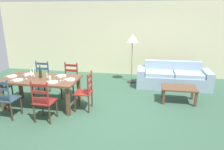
{
  "coord_description": "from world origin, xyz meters",
  "views": [
    {
      "loc": [
        1.06,
        -4.51,
        2.34
      ],
      "look_at": [
        0.16,
        0.6,
        0.75
      ],
      "focal_mm": 33.3,
      "sensor_mm": 36.0,
      "label": 1
    }
  ],
  "objects_px": {
    "dining_chair_head_east": "(85,91)",
    "wine_glass_near_left": "(26,75)",
    "dining_table": "(41,81)",
    "wine_bottle": "(40,73)",
    "couch": "(173,78)",
    "wine_glass_far_left": "(31,72)",
    "dining_chair_near_right": "(44,101)",
    "dining_chair_far_left": "(41,78)",
    "wine_glass_near_right": "(60,77)",
    "coffee_table": "(179,89)",
    "dining_chair_near_left": "(7,98)",
    "standing_lamp": "(132,41)",
    "dining_chair_far_right": "(70,80)",
    "coffee_cup_primary": "(50,78)"
  },
  "relations": [
    {
      "from": "dining_chair_head_east",
      "to": "wine_glass_near_left",
      "type": "distance_m",
      "value": 1.52
    },
    {
      "from": "dining_table",
      "to": "wine_bottle",
      "type": "xyz_separation_m",
      "value": [
        -0.01,
        0.03,
        0.2
      ]
    },
    {
      "from": "couch",
      "to": "wine_glass_far_left",
      "type": "bearing_deg",
      "value": -152.67
    },
    {
      "from": "wine_bottle",
      "to": "wine_glass_near_left",
      "type": "height_order",
      "value": "wine_bottle"
    },
    {
      "from": "dining_chair_near_right",
      "to": "wine_glass_far_left",
      "type": "relative_size",
      "value": 5.96
    },
    {
      "from": "dining_table",
      "to": "dining_chair_far_left",
      "type": "xyz_separation_m",
      "value": [
        -0.43,
        0.79,
        -0.19
      ]
    },
    {
      "from": "wine_glass_near_right",
      "to": "coffee_table",
      "type": "distance_m",
      "value": 3.1
    },
    {
      "from": "dining_chair_far_left",
      "to": "dining_table",
      "type": "bearing_deg",
      "value": -61.52
    },
    {
      "from": "dining_table",
      "to": "dining_chair_head_east",
      "type": "xyz_separation_m",
      "value": [
        1.16,
        -0.01,
        -0.19
      ]
    },
    {
      "from": "dining_chair_head_east",
      "to": "wine_bottle",
      "type": "xyz_separation_m",
      "value": [
        -1.16,
        0.04,
        0.39
      ]
    },
    {
      "from": "wine_bottle",
      "to": "wine_glass_near_left",
      "type": "distance_m",
      "value": 0.34
    },
    {
      "from": "dining_chair_far_left",
      "to": "wine_glass_near_right",
      "type": "relative_size",
      "value": 5.96
    },
    {
      "from": "dining_chair_near_right",
      "to": "couch",
      "type": "relative_size",
      "value": 0.42
    },
    {
      "from": "dining_chair_far_left",
      "to": "coffee_table",
      "type": "distance_m",
      "value": 3.9
    },
    {
      "from": "dining_chair_far_left",
      "to": "wine_glass_near_left",
      "type": "height_order",
      "value": "dining_chair_far_left"
    },
    {
      "from": "dining_chair_near_left",
      "to": "dining_chair_near_right",
      "type": "height_order",
      "value": "same"
    },
    {
      "from": "dining_chair_near_left",
      "to": "wine_glass_near_right",
      "type": "relative_size",
      "value": 5.96
    },
    {
      "from": "couch",
      "to": "standing_lamp",
      "type": "relative_size",
      "value": 1.4
    },
    {
      "from": "dining_table",
      "to": "couch",
      "type": "bearing_deg",
      "value": 31.22
    },
    {
      "from": "dining_chair_far_right",
      "to": "wine_bottle",
      "type": "distance_m",
      "value": 0.95
    },
    {
      "from": "dining_chair_far_right",
      "to": "couch",
      "type": "height_order",
      "value": "dining_chair_far_right"
    },
    {
      "from": "coffee_cup_primary",
      "to": "dining_chair_far_right",
      "type": "bearing_deg",
      "value": 77.23
    },
    {
      "from": "dining_chair_head_east",
      "to": "dining_chair_near_left",
      "type": "bearing_deg",
      "value": -156.25
    },
    {
      "from": "wine_glass_far_left",
      "to": "coffee_table",
      "type": "relative_size",
      "value": 0.18
    },
    {
      "from": "dining_chair_near_left",
      "to": "dining_chair_far_right",
      "type": "relative_size",
      "value": 1.0
    },
    {
      "from": "dining_chair_near_left",
      "to": "coffee_cup_primary",
      "type": "height_order",
      "value": "dining_chair_near_left"
    },
    {
      "from": "dining_chair_far_right",
      "to": "coffee_table",
      "type": "xyz_separation_m",
      "value": [
        3.0,
        0.12,
        -0.12
      ]
    },
    {
      "from": "dining_table",
      "to": "couch",
      "type": "height_order",
      "value": "couch"
    },
    {
      "from": "wine_bottle",
      "to": "coffee_cup_primary",
      "type": "xyz_separation_m",
      "value": [
        0.29,
        -0.1,
        -0.07
      ]
    },
    {
      "from": "dining_chair_far_left",
      "to": "coffee_cup_primary",
      "type": "distance_m",
      "value": 1.16
    },
    {
      "from": "wine_bottle",
      "to": "wine_glass_far_left",
      "type": "xyz_separation_m",
      "value": [
        -0.32,
        0.11,
        -0.01
      ]
    },
    {
      "from": "dining_chair_far_right",
      "to": "wine_glass_near_left",
      "type": "xyz_separation_m",
      "value": [
        -0.79,
        -0.88,
        0.38
      ]
    },
    {
      "from": "wine_glass_far_left",
      "to": "dining_table",
      "type": "bearing_deg",
      "value": -22.91
    },
    {
      "from": "wine_bottle",
      "to": "dining_table",
      "type": "bearing_deg",
      "value": -78.51
    },
    {
      "from": "dining_chair_far_right",
      "to": "wine_glass_far_left",
      "type": "height_order",
      "value": "dining_chair_far_right"
    },
    {
      "from": "dining_chair_near_right",
      "to": "dining_chair_far_left",
      "type": "height_order",
      "value": "same"
    },
    {
      "from": "dining_chair_near_left",
      "to": "coffee_cup_primary",
      "type": "relative_size",
      "value": 10.67
    },
    {
      "from": "couch",
      "to": "dining_chair_far_left",
      "type": "bearing_deg",
      "value": -161.5
    },
    {
      "from": "standing_lamp",
      "to": "dining_chair_near_right",
      "type": "bearing_deg",
      "value": -119.04
    },
    {
      "from": "dining_chair_head_east",
      "to": "wine_bottle",
      "type": "relative_size",
      "value": 3.04
    },
    {
      "from": "standing_lamp",
      "to": "dining_table",
      "type": "bearing_deg",
      "value": -132.64
    },
    {
      "from": "wine_bottle",
      "to": "wine_glass_near_right",
      "type": "distance_m",
      "value": 0.6
    },
    {
      "from": "wine_glass_near_left",
      "to": "wine_bottle",
      "type": "bearing_deg",
      "value": 26.45
    },
    {
      "from": "dining_table",
      "to": "wine_glass_far_left",
      "type": "xyz_separation_m",
      "value": [
        -0.33,
        0.14,
        0.2
      ]
    },
    {
      "from": "dining_chair_head_east",
      "to": "coffee_table",
      "type": "relative_size",
      "value": 1.07
    },
    {
      "from": "dining_table",
      "to": "dining_chair_head_east",
      "type": "distance_m",
      "value": 1.17
    },
    {
      "from": "coffee_table",
      "to": "dining_chair_near_right",
      "type": "bearing_deg",
      "value": -152.43
    },
    {
      "from": "dining_chair_head_east",
      "to": "wine_glass_far_left",
      "type": "distance_m",
      "value": 1.54
    },
    {
      "from": "dining_chair_far_right",
      "to": "wine_glass_far_left",
      "type": "distance_m",
      "value": 1.08
    },
    {
      "from": "dining_chair_near_right",
      "to": "dining_chair_far_left",
      "type": "bearing_deg",
      "value": 119.61
    }
  ]
}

